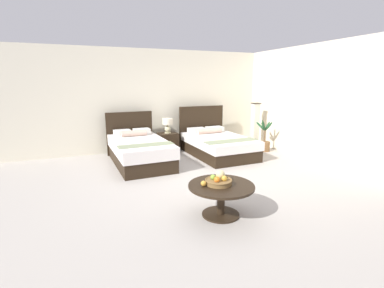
% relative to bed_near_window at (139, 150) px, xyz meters
% --- Properties ---
extents(ground_plane, '(9.61, 9.54, 0.02)m').
position_rel_bed_near_window_xyz_m(ground_plane, '(1.06, -1.63, -0.33)').
color(ground_plane, '#B2ABA2').
extents(wall_back, '(9.61, 0.12, 2.83)m').
position_rel_bed_near_window_xyz_m(wall_back, '(1.06, 1.34, 1.09)').
color(wall_back, beige).
rests_on(wall_back, ground).
extents(wall_side_right, '(0.12, 5.14, 2.83)m').
position_rel_bed_near_window_xyz_m(wall_side_right, '(4.06, -1.23, 1.09)').
color(wall_side_right, beige).
rests_on(wall_side_right, ground).
extents(bed_near_window, '(1.30, 2.27, 1.15)m').
position_rel_bed_near_window_xyz_m(bed_near_window, '(0.00, 0.00, 0.00)').
color(bed_near_window, black).
rests_on(bed_near_window, ground).
extents(bed_near_corner, '(1.46, 2.19, 1.24)m').
position_rel_bed_near_window_xyz_m(bed_near_corner, '(2.11, 0.01, -0.02)').
color(bed_near_corner, black).
rests_on(bed_near_corner, ground).
extents(nightstand, '(0.53, 0.47, 0.54)m').
position_rel_bed_near_window_xyz_m(nightstand, '(0.98, 0.84, -0.05)').
color(nightstand, black).
rests_on(nightstand, ground).
extents(table_lamp, '(0.29, 0.29, 0.41)m').
position_rel_bed_near_window_xyz_m(table_lamp, '(0.98, 0.86, 0.48)').
color(table_lamp, beige).
rests_on(table_lamp, nightstand).
extents(coffee_table, '(0.96, 0.96, 0.48)m').
position_rel_bed_near_window_xyz_m(coffee_table, '(0.56, -3.18, 0.04)').
color(coffee_table, black).
rests_on(coffee_table, ground).
extents(fruit_bowl, '(0.40, 0.40, 0.19)m').
position_rel_bed_near_window_xyz_m(fruit_bowl, '(0.53, -3.15, 0.21)').
color(fruit_bowl, olive).
rests_on(fruit_bowl, coffee_table).
extents(loose_apple, '(0.08, 0.08, 0.08)m').
position_rel_bed_near_window_xyz_m(loose_apple, '(0.29, -3.14, 0.20)').
color(loose_apple, gold).
rests_on(loose_apple, coffee_table).
extents(floor_lamp_corner, '(0.23, 0.23, 1.33)m').
position_rel_bed_near_window_xyz_m(floor_lamp_corner, '(3.57, 0.42, 0.34)').
color(floor_lamp_corner, '#3A3125').
rests_on(floor_lamp_corner, ground).
extents(potted_palm, '(0.43, 0.49, 0.95)m').
position_rel_bed_near_window_xyz_m(potted_palm, '(3.56, -0.10, -0.08)').
color(potted_palm, brown).
rests_on(potted_palm, ground).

